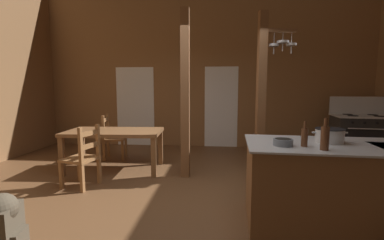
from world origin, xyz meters
The scene contains 16 objects.
ground_plane centered at (0.00, 0.00, -0.05)m, with size 8.99×7.79×0.10m, color brown.
wall_back centered at (0.00, 3.56, 2.22)m, with size 8.99×0.14×4.43m, color brown.
glazed_door_back_left centered at (-1.84, 3.49, 1.02)m, with size 1.00×0.01×2.05m, color white.
glazed_panel_back_right centered at (0.41, 3.49, 1.02)m, with size 0.84×0.01×2.05m, color white.
kitchen_island centered at (1.71, -0.44, 0.46)m, with size 2.21×1.09×0.92m.
stove_range centered at (3.40, 2.61, 0.48)m, with size 1.22×0.93×1.32m.
support_post_with_pot_rack centered at (1.09, 1.37, 1.50)m, with size 0.66×0.24×2.78m.
support_post_center centered at (-0.23, 1.07, 1.39)m, with size 0.14×0.14×2.78m.
dining_table centered at (-1.57, 1.32, 0.65)m, with size 1.75×1.00×0.74m.
ladderback_chair_near_window centered at (-1.93, 2.10, 0.45)m, with size 0.50×0.50×0.95m.
ladderback_chair_by_post centered at (-1.72, 0.45, 0.45)m, with size 0.53×0.53×0.95m.
backpack centered at (-1.56, -1.27, 0.31)m, with size 0.35×0.36×0.60m.
stockpot_on_counter centered at (1.52, -0.34, 0.99)m, with size 0.37×0.30×0.15m.
mixing_bowl_on_counter centered at (0.98, -0.55, 0.95)m, with size 0.20×0.20×0.07m.
bottle_tall_on_counter centered at (1.32, -0.72, 1.04)m, with size 0.08×0.08×0.31m.
bottle_short_on_counter centered at (1.18, -0.58, 1.02)m, with size 0.06×0.06×0.25m.
Camera 1 is at (0.30, -3.29, 1.50)m, focal length 24.70 mm.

